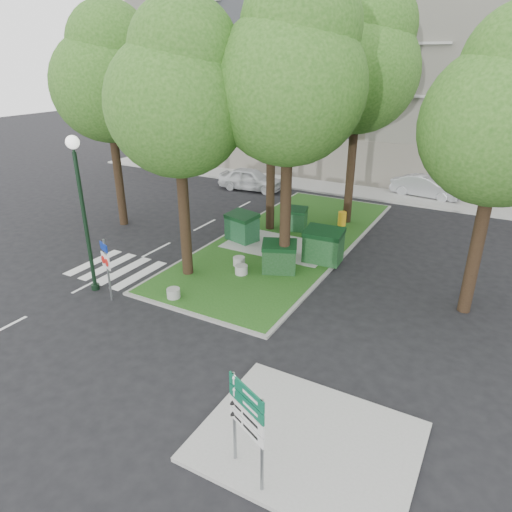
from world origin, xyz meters
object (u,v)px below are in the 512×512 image
Objects in this scene: tree_median_far at (362,60)px; bollard_left at (173,293)px; tree_median_mid at (274,91)px; dumpster_a at (242,227)px; dumpster_b at (294,219)px; traffic_sign_pole at (107,262)px; dumpster_d at (323,246)px; car_silver at (426,186)px; bollard_mid at (239,261)px; street_lamp at (81,197)px; tree_median_near_right at (292,71)px; tree_street_left at (108,75)px; tree_median_near_left at (179,91)px; tree_street_right at (509,110)px; litter_bin at (342,219)px; dumpster_c at (279,257)px; car_white at (251,179)px; directional_sign at (248,417)px; bollard_right at (241,270)px.

tree_median_far is 23.70× the size of bollard_left.
tree_median_mid is 5.70× the size of dumpster_a.
dumpster_b is 0.59× the size of traffic_sign_pole.
traffic_sign_pole is at bearing -132.86° from dumpster_d.
car_silver is (2.02, 13.14, -0.13)m from dumpster_d.
bollard_mid is at bearing -147.83° from dumpster_d.
street_lamp is (-3.93, -4.49, 3.45)m from bollard_mid.
tree_median_near_right is 1.92× the size of street_lamp.
tree_street_left is at bearing 167.47° from bollard_mid.
tree_median_near_left is 19.28m from car_silver.
tree_median_far is at bearing 134.17° from tree_street_right.
litter_bin is at bearing 26.13° from tree_street_left.
tree_median_mid is at bearing 21.80° from tree_street_left.
car_white is (-7.64, 10.99, -0.01)m from dumpster_c.
traffic_sign_pole is (5.68, -6.69, -6.06)m from tree_street_left.
tree_median_far reaches higher than bollard_mid.
bollard_left is at bearing -35.69° from tree_street_left.
tree_median_mid is at bearing 140.23° from directional_sign.
tree_street_left is 21.21× the size of bollard_mid.
dumpster_b is at bearing -129.28° from tree_median_far.
dumpster_a is (-0.52, -2.22, -6.18)m from tree_median_mid.
tree_median_mid is 2.28× the size of car_silver.
dumpster_c is 2.26× the size of litter_bin.
dumpster_c is 15.34m from car_silver.
traffic_sign_pole is 21.59m from car_silver.
tree_median_mid is 6.86× the size of dumpster_b.
tree_street_left is at bearing 171.87° from tree_median_near_right.
dumpster_d reaches higher than dumpster_c.
street_lamp is 2.51m from traffic_sign_pole.
bollard_mid is 6.90m from street_lamp.
tree_median_near_right reaches higher than directional_sign.
dumpster_d is (-6.09, 1.30, -6.12)m from tree_street_right.
tree_median_near_right is at bearing -175.91° from tree_street_right.
tree_median_far reaches higher than tree_median_near_right.
tree_street_right is 13.25× the size of litter_bin.
car_white is 1.01× the size of car_silver.
tree_street_left is at bearing 159.21° from car_white.
car_white is at bearing 96.93° from street_lamp.
tree_median_near_right reaches higher than tree_median_mid.
dumpster_b is 0.85× the size of dumpster_c.
tree_median_near_left is 5.22m from street_lamp.
dumpster_a is at bearing 6.36° from tree_street_left.
bollard_right is 0.87m from bollard_mid.
street_lamp is at bearing -163.12° from dumpster_c.
directional_sign is at bearing -90.51° from dumpster_c.
tree_street_left reaches higher than bollard_right.
litter_bin is at bearing 91.08° from traffic_sign_pole.
tree_median_near_left is 6.53m from tree_median_mid.
tree_median_near_right reaches higher than car_white.
tree_street_right reaches higher than bollard_left.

